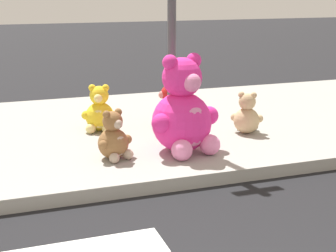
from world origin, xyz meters
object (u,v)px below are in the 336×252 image
(sign_pole, at_px, (172,6))
(plush_tan, at_px, (247,116))
(plush_pink_large, at_px, (183,114))
(plush_red, at_px, (168,108))
(plush_yellow, at_px, (100,112))
(plush_brown, at_px, (114,139))

(sign_pole, relative_size, plush_tan, 5.57)
(plush_pink_large, relative_size, plush_tan, 2.06)
(plush_red, bearing_deg, plush_tan, -41.68)
(plush_tan, bearing_deg, plush_red, 138.32)
(plush_tan, height_order, plush_yellow, plush_yellow)
(sign_pole, bearing_deg, plush_pink_large, -95.91)
(plush_tan, bearing_deg, plush_yellow, 157.78)
(plush_tan, xyz_separation_m, plush_red, (-0.87, 0.77, 0.01))
(plush_pink_large, relative_size, plush_yellow, 1.82)
(sign_pole, xyz_separation_m, plush_brown, (-0.91, -0.57, -1.46))
(plush_tan, xyz_separation_m, plush_brown, (-1.96, -0.47, 0.00))
(sign_pole, xyz_separation_m, plush_yellow, (-0.82, 0.67, -1.44))
(sign_pole, distance_m, plush_pink_large, 1.36)
(plush_pink_large, distance_m, plush_red, 1.31)
(sign_pole, xyz_separation_m, plush_red, (0.19, 0.68, -1.46))
(sign_pole, distance_m, plush_brown, 1.81)
(sign_pole, height_order, plush_tan, sign_pole)
(plush_pink_large, height_order, plush_red, plush_pink_large)
(plush_tan, distance_m, plush_yellow, 2.02)
(plush_pink_large, xyz_separation_m, plush_yellow, (-0.76, 1.26, -0.21))
(plush_pink_large, xyz_separation_m, plush_brown, (-0.85, 0.02, -0.24))
(sign_pole, bearing_deg, plush_red, 74.57)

